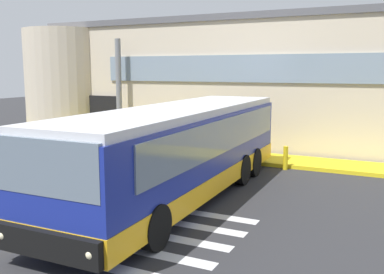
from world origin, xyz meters
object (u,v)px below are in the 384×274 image
at_px(entry_support_column, 119,91).
at_px(passenger_at_curb_edge, 154,129).
at_px(safety_bollard_yellow, 286,158).
at_px(passenger_near_column, 130,125).
at_px(passenger_by_doorway, 141,127).
at_px(bus_main_foreground, 180,154).

height_order(entry_support_column, passenger_at_curb_edge, entry_support_column).
bearing_deg(safety_bollard_yellow, passenger_near_column, 169.28).
xyz_separation_m(entry_support_column, passenger_near_column, (0.80, -0.28, -1.62)).
relative_size(entry_support_column, passenger_at_curb_edge, 3.04).
xyz_separation_m(passenger_by_doorway, passenger_at_curb_edge, (0.75, -0.07, -0.03)).
xyz_separation_m(bus_main_foreground, passenger_near_column, (-6.15, 6.50, -0.25)).
relative_size(passenger_near_column, passenger_at_curb_edge, 1.00).
xyz_separation_m(bus_main_foreground, passenger_by_doorway, (-5.15, 5.93, -0.22)).
height_order(passenger_by_doorway, safety_bollard_yellow, passenger_by_doorway).
distance_m(passenger_near_column, passenger_at_curb_edge, 1.86).
bearing_deg(passenger_at_curb_edge, bus_main_foreground, -53.13).
bearing_deg(bus_main_foreground, safety_bollard_yellow, 69.10).
xyz_separation_m(entry_support_column, bus_main_foreground, (6.95, -6.78, -1.36)).
relative_size(entry_support_column, bus_main_foreground, 0.46).
height_order(bus_main_foreground, safety_bollard_yellow, bus_main_foreground).
distance_m(passenger_at_curb_edge, safety_bollard_yellow, 6.39).
bearing_deg(passenger_by_doorway, entry_support_column, 154.85).
bearing_deg(passenger_near_column, passenger_by_doorway, -29.62).
relative_size(entry_support_column, passenger_by_doorway, 3.04).
relative_size(passenger_at_curb_edge, safety_bollard_yellow, 1.86).
bearing_deg(safety_bollard_yellow, bus_main_foreground, -110.90).
distance_m(bus_main_foreground, passenger_at_curb_edge, 7.34).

